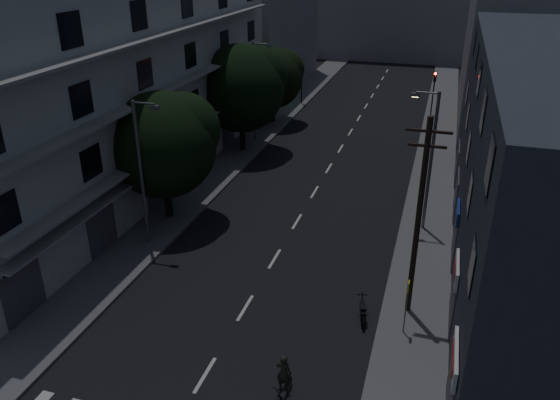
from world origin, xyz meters
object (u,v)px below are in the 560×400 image
Objects in this scene: bus_stop_sign at (407,298)px; cyclist at (284,384)px; utility_pole at (419,216)px; motorcycle at (363,312)px.

bus_stop_sign is 6.38m from cyclist.
utility_pole reaches higher than cyclist.
bus_stop_sign reaches higher than motorcycle.
bus_stop_sign is 1.26× the size of cyclist.
utility_pole reaches higher than motorcycle.
bus_stop_sign is 2.38m from motorcycle.
utility_pole is at bearing 65.33° from cyclist.
motorcycle is at bearing 75.30° from cyclist.
cyclist is (-3.84, -4.94, -1.21)m from bus_stop_sign.
utility_pole is 4.96m from motorcycle.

